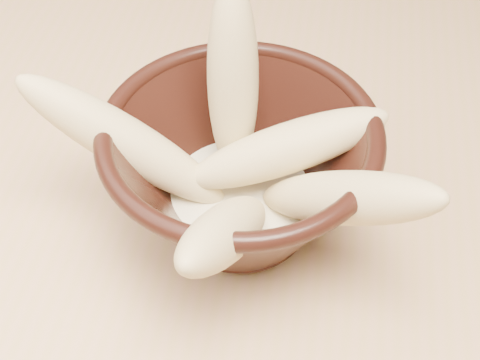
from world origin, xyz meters
The scene contains 8 objects.
table centered at (0.00, 0.00, 0.67)m, with size 1.20×0.80×0.75m.
bowl centered at (-0.12, -0.09, 0.81)m, with size 0.18×0.18×0.10m.
milk_puddle centered at (-0.12, -0.09, 0.78)m, with size 0.10×0.10×0.01m, color beige.
banana_upright centered at (-0.13, -0.06, 0.85)m, with size 0.03×0.03×0.13m, color #D1B47B.
banana_left centered at (-0.19, -0.10, 0.83)m, with size 0.03×0.03×0.15m, color #D1B47B.
banana_right centered at (-0.05, -0.12, 0.83)m, with size 0.03×0.03×0.14m, color #D1B47B.
banana_across centered at (-0.09, -0.08, 0.82)m, with size 0.03×0.03×0.13m, color #D1B47B.
banana_front centered at (-0.11, -0.15, 0.82)m, with size 0.03×0.03×0.13m, color #D1B47B.
Camera 1 is at (-0.07, -0.37, 1.12)m, focal length 50.00 mm.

